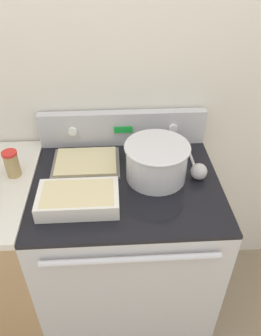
# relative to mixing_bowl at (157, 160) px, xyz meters

# --- Properties ---
(kitchen_wall) EXTENTS (8.00, 0.05, 2.50)m
(kitchen_wall) POSITION_rel_mixing_bowl_xyz_m (-0.13, 0.34, 0.20)
(kitchen_wall) COLOR silver
(kitchen_wall) RESTS_ON ground_plane
(stove_range) EXTENTS (0.81, 0.70, 0.96)m
(stove_range) POSITION_rel_mixing_bowl_xyz_m (-0.13, -0.03, -0.57)
(stove_range) COLOR #BCBCC1
(stove_range) RESTS_ON ground_plane
(control_panel) EXTENTS (0.81, 0.07, 0.17)m
(control_panel) POSITION_rel_mixing_bowl_xyz_m (-0.13, 0.28, -0.00)
(control_panel) COLOR #BCBCC1
(control_panel) RESTS_ON stove_range
(mixing_bowl) EXTENTS (0.28, 0.28, 0.16)m
(mixing_bowl) POSITION_rel_mixing_bowl_xyz_m (0.00, 0.00, 0.00)
(mixing_bowl) COLOR silver
(mixing_bowl) RESTS_ON stove_range
(casserole_dish) EXTENTS (0.32, 0.19, 0.07)m
(casserole_dish) POSITION_rel_mixing_bowl_xyz_m (-0.33, -0.16, -0.05)
(casserole_dish) COLOR silver
(casserole_dish) RESTS_ON stove_range
(baking_tray) EXTENTS (0.31, 0.23, 0.02)m
(baking_tray) POSITION_rel_mixing_bowl_xyz_m (-0.31, 0.11, -0.08)
(baking_tray) COLOR slate
(baking_tray) RESTS_ON stove_range
(ladle) EXTENTS (0.07, 0.29, 0.07)m
(ladle) POSITION_rel_mixing_bowl_xyz_m (0.18, -0.01, -0.06)
(ladle) COLOR #B7B7B7
(ladle) RESTS_ON stove_range
(spice_jar_red_cap) EXTENTS (0.06, 0.06, 0.12)m
(spice_jar_red_cap) POSITION_rel_mixing_bowl_xyz_m (-0.62, 0.04, -0.02)
(spice_jar_red_cap) COLOR tan
(spice_jar_red_cap) RESTS_ON side_counter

